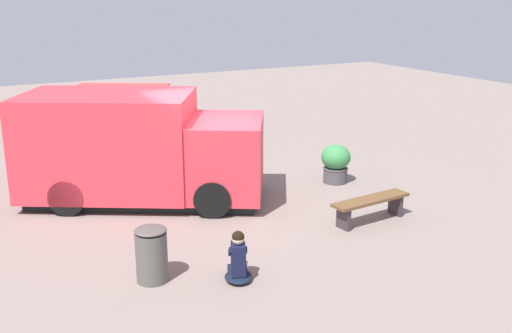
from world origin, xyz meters
TOP-DOWN VIEW (x-y plane):
  - ground_plane at (0.00, 0.00)m, footprint 40.00×40.00m
  - food_truck at (0.94, 1.44)m, footprint 4.64×5.50m
  - person_customer at (-3.54, 1.27)m, footprint 0.81×0.61m
  - planter_flowering_near at (3.02, -2.28)m, footprint 0.49×0.49m
  - planter_flowering_far at (-0.07, -3.07)m, footprint 0.70×0.70m
  - plaza_bench at (-2.53, -2.17)m, footprint 0.56×1.78m
  - trash_bin at (-2.93, 2.49)m, footprint 0.51×0.51m

SIDE VIEW (x-z plane):
  - ground_plane at x=0.00m, z-range 0.00..0.00m
  - person_customer at x=-3.54m, z-range -0.11..0.73m
  - planter_flowering_near at x=3.02m, z-range 0.00..0.69m
  - plaza_bench at x=-2.53m, z-range 0.13..0.62m
  - trash_bin at x=-2.93m, z-range 0.01..0.92m
  - planter_flowering_far at x=-0.07m, z-range 0.03..0.95m
  - food_truck at x=0.94m, z-range -0.05..2.29m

